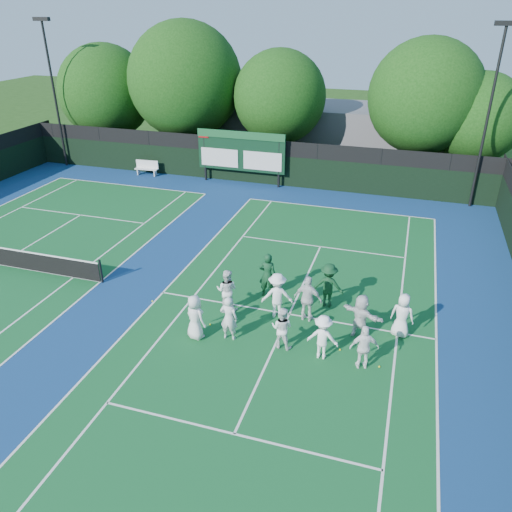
% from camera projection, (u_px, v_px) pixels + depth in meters
% --- Properties ---
extents(ground, '(120.00, 120.00, 0.00)m').
position_uv_depth(ground, '(283.00, 329.00, 18.68)').
color(ground, '#1A3C10').
rests_on(ground, ground).
extents(court_apron, '(34.00, 32.00, 0.01)m').
position_uv_depth(court_apron, '(152.00, 291.00, 21.14)').
color(court_apron, navy).
rests_on(court_apron, ground).
extents(near_court, '(11.05, 23.85, 0.01)m').
position_uv_depth(near_court, '(289.00, 314.00, 19.52)').
color(near_court, '#105023').
rests_on(near_court, ground).
extents(back_fence, '(34.00, 0.08, 3.00)m').
position_uv_depth(back_fence, '(257.00, 164.00, 33.30)').
color(back_fence, black).
rests_on(back_fence, ground).
extents(scoreboard, '(6.00, 0.21, 3.55)m').
position_uv_depth(scoreboard, '(241.00, 152.00, 32.84)').
color(scoreboard, black).
rests_on(scoreboard, ground).
extents(clubhouse, '(18.00, 6.00, 4.00)m').
position_uv_depth(clubhouse, '(337.00, 132.00, 38.75)').
color(clubhouse, '#5A5A5F').
rests_on(clubhouse, ground).
extents(light_pole_left, '(1.20, 0.30, 10.12)m').
position_uv_depth(light_pole_left, '(52.00, 77.00, 34.84)').
color(light_pole_left, black).
rests_on(light_pole_left, ground).
extents(light_pole_right, '(1.20, 0.30, 10.12)m').
position_uv_depth(light_pole_right, '(492.00, 98.00, 27.19)').
color(light_pole_right, black).
rests_on(light_pole_right, ground).
extents(bench, '(1.68, 0.55, 1.05)m').
position_uv_depth(bench, '(147.00, 167.00, 35.27)').
color(bench, silver).
rests_on(bench, ground).
extents(tree_a, '(7.09, 7.09, 8.42)m').
position_uv_depth(tree_a, '(108.00, 94.00, 38.37)').
color(tree_a, black).
rests_on(tree_a, ground).
extents(tree_b, '(8.22, 8.22, 10.07)m').
position_uv_depth(tree_b, '(188.00, 83.00, 36.08)').
color(tree_b, black).
rests_on(tree_b, ground).
extents(tree_c, '(6.39, 6.39, 8.35)m').
position_uv_depth(tree_c, '(282.00, 99.00, 34.53)').
color(tree_c, black).
rests_on(tree_c, ground).
extents(tree_d, '(7.26, 7.26, 9.25)m').
position_uv_depth(tree_d, '(428.00, 100.00, 31.76)').
color(tree_d, black).
rests_on(tree_d, ground).
extents(tree_e, '(5.65, 5.65, 7.34)m').
position_uv_depth(tree_e, '(480.00, 120.00, 31.34)').
color(tree_e, black).
rests_on(tree_e, ground).
extents(tennis_ball_0, '(0.07, 0.07, 0.07)m').
position_uv_depth(tennis_ball_0, '(210.00, 325.00, 18.85)').
color(tennis_ball_0, gold).
rests_on(tennis_ball_0, ground).
extents(tennis_ball_2, '(0.07, 0.07, 0.07)m').
position_uv_depth(tennis_ball_2, '(379.00, 367.00, 16.66)').
color(tennis_ball_2, gold).
rests_on(tennis_ball_2, ground).
extents(tennis_ball_3, '(0.07, 0.07, 0.07)m').
position_uv_depth(tennis_ball_3, '(152.00, 301.00, 20.34)').
color(tennis_ball_3, gold).
rests_on(tennis_ball_3, ground).
extents(tennis_ball_5, '(0.07, 0.07, 0.07)m').
position_uv_depth(tennis_ball_5, '(340.00, 350.00, 17.47)').
color(tennis_ball_5, gold).
rests_on(tennis_ball_5, ground).
extents(player_front_0, '(1.00, 0.85, 1.74)m').
position_uv_depth(player_front_0, '(195.00, 317.00, 17.80)').
color(player_front_0, silver).
rests_on(player_front_0, ground).
extents(player_front_1, '(0.65, 0.44, 1.75)m').
position_uv_depth(player_front_1, '(229.00, 318.00, 17.74)').
color(player_front_1, silver).
rests_on(player_front_1, ground).
extents(player_front_2, '(0.82, 0.66, 1.59)m').
position_uv_depth(player_front_2, '(282.00, 328.00, 17.35)').
color(player_front_2, white).
rests_on(player_front_2, ground).
extents(player_front_3, '(1.09, 0.64, 1.65)m').
position_uv_depth(player_front_3, '(323.00, 337.00, 16.81)').
color(player_front_3, white).
rests_on(player_front_3, ground).
extents(player_front_4, '(1.03, 0.65, 1.63)m').
position_uv_depth(player_front_4, '(364.00, 347.00, 16.32)').
color(player_front_4, white).
rests_on(player_front_4, ground).
extents(player_back_0, '(0.90, 0.72, 1.75)m').
position_uv_depth(player_back_0, '(227.00, 290.00, 19.48)').
color(player_back_0, white).
rests_on(player_back_0, ground).
extents(player_back_1, '(1.34, 0.99, 1.85)m').
position_uv_depth(player_back_1, '(277.00, 296.00, 19.02)').
color(player_back_1, white).
rests_on(player_back_1, ground).
extents(player_back_2, '(1.14, 0.57, 1.87)m').
position_uv_depth(player_back_2, '(308.00, 299.00, 18.78)').
color(player_back_2, silver).
rests_on(player_back_2, ground).
extents(player_back_3, '(1.69, 1.12, 1.74)m').
position_uv_depth(player_back_3, '(361.00, 316.00, 17.84)').
color(player_back_3, silver).
rests_on(player_back_3, ground).
extents(player_back_4, '(0.93, 0.70, 1.72)m').
position_uv_depth(player_back_4, '(402.00, 315.00, 17.92)').
color(player_back_4, white).
rests_on(player_back_4, ground).
extents(coach_left, '(0.75, 0.53, 1.95)m').
position_uv_depth(coach_left, '(268.00, 275.00, 20.36)').
color(coach_left, '#0F381D').
rests_on(coach_left, ground).
extents(coach_right, '(1.21, 0.70, 1.87)m').
position_uv_depth(coach_right, '(328.00, 285.00, 19.69)').
color(coach_right, '#0E361B').
rests_on(coach_right, ground).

